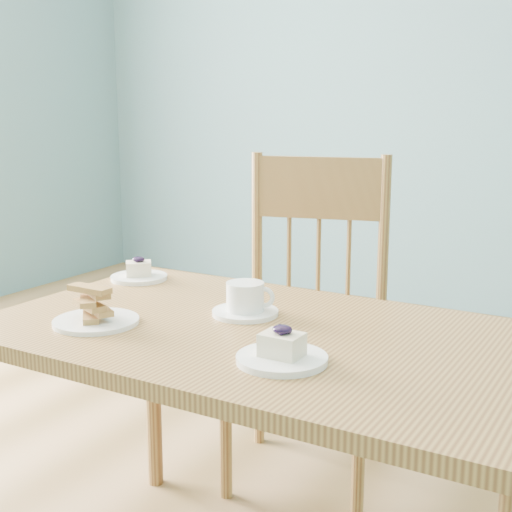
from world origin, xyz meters
TOP-DOWN VIEW (x-y plane):
  - room at (0.00, 0.00)m, footprint 5.01×5.01m
  - dining_table at (0.26, -0.18)m, footprint 1.25×0.72m
  - dining_chair at (0.05, 0.44)m, footprint 0.55×0.54m
  - cheesecake_plate_near at (0.38, -0.33)m, footprint 0.17×0.17m
  - cheesecake_plate_far at (-0.28, 0.04)m, footprint 0.16×0.16m
  - coffee_cup at (0.16, -0.10)m, footprint 0.15×0.15m
  - biscotti_plate at (-0.09, -0.33)m, footprint 0.19×0.19m

SIDE VIEW (x-z plane):
  - dining_chair at x=0.05m, z-range 0.01..1.01m
  - dining_table at x=0.26m, z-range 0.27..0.94m
  - cheesecake_plate_far at x=-0.28m, z-range 0.65..0.72m
  - cheesecake_plate_near at x=0.38m, z-range 0.65..0.73m
  - biscotti_plate at x=-0.09m, z-range 0.66..0.74m
  - coffee_cup at x=0.16m, z-range 0.66..0.74m
  - room at x=0.00m, z-range -0.01..2.71m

